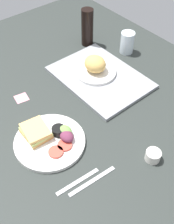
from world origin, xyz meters
TOP-DOWN VIEW (x-y plane):
  - ground_plane at (0.00, 0.00)cm, footprint 190.00×150.00cm
  - serving_tray at (-14.11, 24.15)cm, footprint 45.25×33.34cm
  - bread_plate_near at (-17.44, 24.02)cm, footprint 19.64×19.64cm
  - plate_with_salad at (2.01, -15.66)cm, footprint 27.35×27.35cm
  - drinking_glass at (-21.95, 49.69)cm, footprint 7.13×7.13cm
  - soda_bottle at (-40.92, 38.36)cm, footprint 6.40×6.40cm
  - espresso_cup at (32.59, 8.93)cm, footprint 5.60×5.60cm
  - fork at (22.68, -18.07)cm, footprint 2.76×17.06cm
  - knife at (25.68, -14.07)cm, footprint 2.89×19.05cm
  - sticky_note at (-26.16, -11.88)cm, footprint 6.48×6.48cm

SIDE VIEW (x-z plane):
  - ground_plane at x=0.00cm, z-range -3.00..0.00cm
  - sticky_note at x=-26.16cm, z-range 0.00..0.12cm
  - fork at x=22.68cm, z-range 0.00..0.50cm
  - knife at x=25.68cm, z-range 0.00..0.50cm
  - serving_tray at x=-14.11cm, z-range 0.00..1.60cm
  - plate_with_salad at x=2.01cm, z-range -0.94..4.46cm
  - espresso_cup at x=32.59cm, z-range 0.00..4.00cm
  - bread_plate_near at x=-17.44cm, z-range 0.49..9.40cm
  - drinking_glass at x=-21.95cm, z-range 0.00..11.34cm
  - soda_bottle at x=-40.92cm, z-range 0.00..20.07cm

